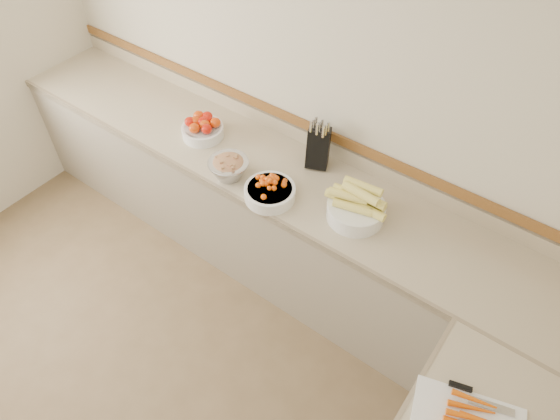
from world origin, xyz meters
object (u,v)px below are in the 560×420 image
Objects in this scene: knife_block at (318,147)px; rhubarb_bowl at (229,167)px; corn_bowl at (356,206)px; tomato_bowl at (203,128)px; cherry_tomato_bowl at (270,191)px.

rhubarb_bowl is (-0.36, -0.41, -0.06)m from knife_block.
corn_bowl is (0.41, -0.25, -0.05)m from knife_block.
tomato_bowl is 0.77× the size of corn_bowl.
cherry_tomato_bowl is at bearing 0.13° from rhubarb_bowl.
corn_bowl reaches higher than cherry_tomato_bowl.
knife_block reaches higher than cherry_tomato_bowl.
tomato_bowl is 0.92× the size of cherry_tomato_bowl.
cherry_tomato_bowl is 0.50m from corn_bowl.
cherry_tomato_bowl reaches higher than rhubarb_bowl.
rhubarb_bowl is at bearing -26.59° from tomato_bowl.
cherry_tomato_bowl is 0.30m from rhubarb_bowl.
tomato_bowl is 0.72m from cherry_tomato_bowl.
knife_block is 0.42m from cherry_tomato_bowl.
cherry_tomato_bowl is (-0.05, -0.41, -0.08)m from knife_block.
tomato_bowl is 1.11× the size of rhubarb_bowl.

